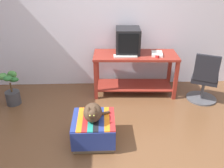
% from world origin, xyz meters
% --- Properties ---
extents(ground_plane, '(14.00, 14.00, 0.00)m').
position_xyz_m(ground_plane, '(0.00, 0.00, 0.00)').
color(ground_plane, brown).
extents(back_wall, '(8.00, 0.10, 2.60)m').
position_xyz_m(back_wall, '(0.00, 2.05, 1.30)').
color(back_wall, silver).
rests_on(back_wall, ground_plane).
extents(desk, '(1.50, 0.66, 0.76)m').
position_xyz_m(desk, '(0.43, 1.60, 0.52)').
color(desk, maroon).
rests_on(desk, ground_plane).
extents(tv_monitor, '(0.44, 0.48, 0.44)m').
position_xyz_m(tv_monitor, '(0.30, 1.69, 0.97)').
color(tv_monitor, black).
rests_on(tv_monitor, desk).
extents(keyboard, '(0.40, 0.16, 0.02)m').
position_xyz_m(keyboard, '(0.24, 1.47, 0.77)').
color(keyboard, beige).
rests_on(keyboard, desk).
extents(book, '(0.22, 0.28, 0.04)m').
position_xyz_m(book, '(0.80, 1.54, 0.78)').
color(book, white).
rests_on(book, desk).
extents(ottoman_with_blanket, '(0.56, 0.57, 0.36)m').
position_xyz_m(ottoman_with_blanket, '(-0.28, 0.22, 0.18)').
color(ottoman_with_blanket, '#7A664C').
rests_on(ottoman_with_blanket, ground_plane).
extents(cat, '(0.35, 0.35, 0.28)m').
position_xyz_m(cat, '(-0.28, 0.19, 0.48)').
color(cat, '#473323').
rests_on(cat, ottoman_with_blanket).
extents(potted_plant, '(0.37, 0.30, 0.59)m').
position_xyz_m(potted_plant, '(-1.71, 1.25, 0.27)').
color(potted_plant, '#3D3D42').
rests_on(potted_plant, ground_plane).
extents(office_chair, '(0.56, 0.56, 0.89)m').
position_xyz_m(office_chair, '(1.59, 1.23, 0.39)').
color(office_chair, '#4C4C51').
rests_on(office_chair, ground_plane).
extents(stapler, '(0.09, 0.11, 0.04)m').
position_xyz_m(stapler, '(0.76, 1.43, 0.78)').
color(stapler, '#A31E1E').
rests_on(stapler, desk).
extents(pen, '(0.03, 0.14, 0.01)m').
position_xyz_m(pen, '(0.89, 1.55, 0.76)').
color(pen, '#B7B7BC').
rests_on(pen, desk).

